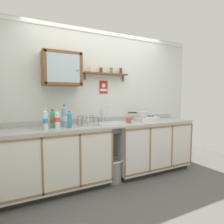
# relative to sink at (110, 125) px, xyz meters

# --- Properties ---
(floor) EXTENTS (6.19, 6.19, 0.00)m
(floor) POSITION_rel_sink_xyz_m (-0.02, -0.43, -0.90)
(floor) COLOR #565451
(floor) RESTS_ON ground
(back_wall) EXTENTS (3.79, 0.07, 2.51)m
(back_wall) POSITION_rel_sink_xyz_m (-0.02, 0.27, 0.36)
(back_wall) COLOR silver
(back_wall) RESTS_ON ground
(lower_cabinet_run) EXTENTS (1.51, 0.59, 0.90)m
(lower_cabinet_run) POSITION_rel_sink_xyz_m (-0.85, -0.04, -0.45)
(lower_cabinet_run) COLOR black
(lower_cabinet_run) RESTS_ON ground
(lower_cabinet_run_right) EXTENTS (1.47, 0.59, 0.90)m
(lower_cabinet_run_right) POSITION_rel_sink_xyz_m (0.83, -0.04, -0.45)
(lower_cabinet_run_right) COLOR black
(lower_cabinet_run_right) RESTS_ON ground
(countertop) EXTENTS (3.15, 0.61, 0.03)m
(countertop) POSITION_rel_sink_xyz_m (-0.02, -0.04, 0.01)
(countertop) COLOR #B2B2AD
(countertop) RESTS_ON lower_cabinet_run
(backsplash) EXTENTS (3.15, 0.02, 0.08)m
(backsplash) POSITION_rel_sink_xyz_m (-0.02, 0.24, 0.07)
(backsplash) COLOR #B2B2AD
(backsplash) RESTS_ON countertop
(sink) EXTENTS (0.50, 0.48, 0.46)m
(sink) POSITION_rel_sink_xyz_m (0.00, 0.00, 0.00)
(sink) COLOR silver
(sink) RESTS_ON countertop
(hot_plate_stove) EXTENTS (0.37, 0.27, 0.09)m
(hot_plate_stove) POSITION_rel_sink_xyz_m (0.72, -0.04, 0.07)
(hot_plate_stove) COLOR silver
(hot_plate_stove) RESTS_ON countertop
(saucepan) EXTENTS (0.32, 0.24, 0.08)m
(saucepan) POSITION_rel_sink_xyz_m (0.63, -0.02, 0.16)
(saucepan) COLOR silver
(saucepan) RESTS_ON hot_plate_stove
(bottle_opaque_white_0) EXTENTS (0.07, 0.07, 0.26)m
(bottle_opaque_white_0) POSITION_rel_sink_xyz_m (-0.86, -0.08, 0.15)
(bottle_opaque_white_0) COLOR white
(bottle_opaque_white_0) RESTS_ON countertop
(bottle_water_blue_1) EXTENTS (0.08, 0.08, 0.33)m
(bottle_water_blue_1) POSITION_rel_sink_xyz_m (-0.74, 0.00, 0.17)
(bottle_water_blue_1) COLOR #8CB7E0
(bottle_water_blue_1) RESTS_ON countertop
(bottle_soda_green_2) EXTENTS (0.08, 0.08, 0.26)m
(bottle_soda_green_2) POSITION_rel_sink_xyz_m (-0.91, 0.00, 0.14)
(bottle_soda_green_2) COLOR #4CB266
(bottle_soda_green_2) RESTS_ON countertop
(bottle_water_clear_3) EXTENTS (0.07, 0.07, 0.29)m
(bottle_water_clear_3) POSITION_rel_sink_xyz_m (-1.02, -0.12, 0.16)
(bottle_water_clear_3) COLOR silver
(bottle_water_clear_3) RESTS_ON countertop
(bottle_detergent_teal_4) EXTENTS (0.06, 0.06, 0.25)m
(bottle_detergent_teal_4) POSITION_rel_sink_xyz_m (-0.70, -0.15, 0.14)
(bottle_detergent_teal_4) COLOR teal
(bottle_detergent_teal_4) RESTS_ON countertop
(dish_rack) EXTENTS (0.29, 0.24, 0.17)m
(dish_rack) POSITION_rel_sink_xyz_m (-0.40, -0.01, 0.06)
(dish_rack) COLOR #B2B2B7
(dish_rack) RESTS_ON countertop
(mug) EXTENTS (0.11, 0.09, 0.09)m
(mug) POSITION_rel_sink_xyz_m (0.29, -0.13, 0.07)
(mug) COLOR #B24C47
(mug) RESTS_ON countertop
(wall_cabinet) EXTENTS (0.57, 0.30, 0.50)m
(wall_cabinet) POSITION_rel_sink_xyz_m (-0.74, 0.11, 0.88)
(wall_cabinet) COLOR brown
(spice_shelf) EXTENTS (0.79, 0.14, 0.23)m
(spice_shelf) POSITION_rel_sink_xyz_m (0.04, 0.18, 0.87)
(spice_shelf) COLOR brown
(warning_sign) EXTENTS (0.15, 0.01, 0.22)m
(warning_sign) POSITION_rel_sink_xyz_m (0.00, 0.24, 0.63)
(warning_sign) COLOR #B2261E
(trash_bin) EXTENTS (0.30, 0.30, 0.37)m
(trash_bin) POSITION_rel_sink_xyz_m (-0.00, -0.15, -0.71)
(trash_bin) COLOR gray
(trash_bin) RESTS_ON ground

